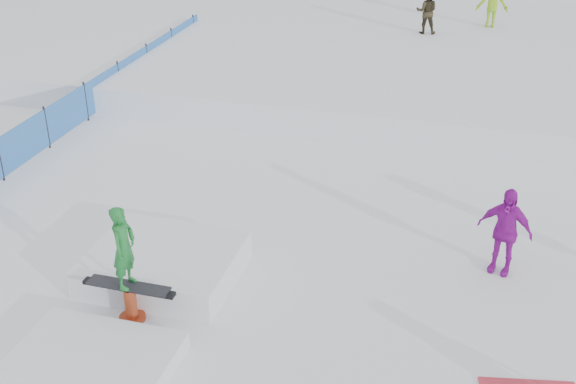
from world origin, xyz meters
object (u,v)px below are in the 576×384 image
(safety_fence, at_px, (86,101))
(jib_rail_feature, at_px, (146,285))
(spectator_purple, at_px, (504,231))
(walker_olive, at_px, (427,11))
(walker_ygreen, at_px, (493,3))

(safety_fence, distance_m, jib_rail_feature, 8.79)
(spectator_purple, xyz_separation_m, jib_rail_feature, (-5.82, -2.58, -0.54))
(walker_olive, relative_size, walker_ygreen, 0.88)
(walker_ygreen, xyz_separation_m, spectator_purple, (0.74, -14.50, -0.80))
(jib_rail_feature, bearing_deg, walker_olive, 79.21)
(walker_olive, height_order, spectator_purple, walker_olive)
(safety_fence, xyz_separation_m, jib_rail_feature, (5.18, -7.09, -0.25))
(safety_fence, relative_size, jib_rail_feature, 3.64)
(safety_fence, xyz_separation_m, walker_ygreen, (10.26, 9.99, 1.09))
(walker_ygreen, xyz_separation_m, jib_rail_feature, (-5.08, -17.08, -1.34))
(walker_ygreen, bearing_deg, spectator_purple, 89.34)
(walker_olive, height_order, jib_rail_feature, walker_olive)
(safety_fence, bearing_deg, walker_olive, 46.24)
(walker_olive, bearing_deg, walker_ygreen, -151.31)
(spectator_purple, bearing_deg, walker_ygreen, 108.21)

